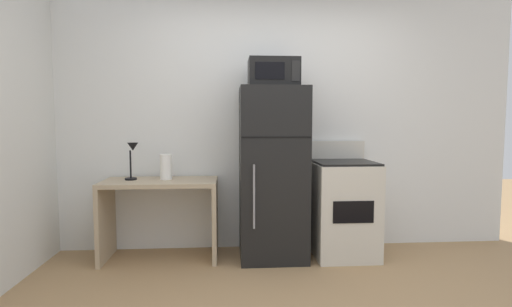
% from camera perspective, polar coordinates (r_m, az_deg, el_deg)
% --- Properties ---
extents(wall_back_white, '(5.00, 0.10, 2.60)m').
position_cam_1_polar(wall_back_white, '(4.01, 2.40, 4.73)').
color(wall_back_white, silver).
rests_on(wall_back_white, ground).
extents(desk, '(1.06, 0.52, 0.75)m').
position_cam_1_polar(desk, '(3.79, -13.89, -7.34)').
color(desk, tan).
rests_on(desk, ground).
extents(desk_lamp, '(0.14, 0.12, 0.35)m').
position_cam_1_polar(desk_lamp, '(3.80, -17.77, -0.16)').
color(desk_lamp, black).
rests_on(desk_lamp, desk).
extents(paper_towel_roll, '(0.11, 0.11, 0.24)m').
position_cam_1_polar(paper_towel_roll, '(3.77, -13.12, -1.92)').
color(paper_towel_roll, white).
rests_on(paper_towel_roll, desk).
extents(refrigerator, '(0.62, 0.61, 1.62)m').
position_cam_1_polar(refrigerator, '(3.68, 2.48, -2.95)').
color(refrigerator, black).
rests_on(refrigerator, ground).
extents(microwave, '(0.46, 0.35, 0.26)m').
position_cam_1_polar(microwave, '(3.65, 2.57, 11.75)').
color(microwave, black).
rests_on(microwave, refrigerator).
extents(oven_range, '(0.58, 0.61, 1.10)m').
position_cam_1_polar(oven_range, '(3.87, 12.73, -7.80)').
color(oven_range, beige).
rests_on(oven_range, ground).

